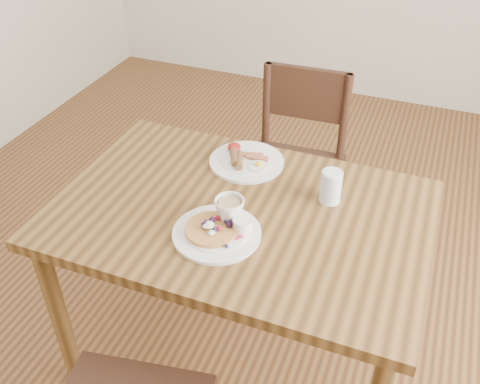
{
  "coord_description": "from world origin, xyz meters",
  "views": [
    {
      "loc": [
        0.49,
        -1.25,
        1.83
      ],
      "look_at": [
        0.0,
        0.0,
        0.82
      ],
      "focal_mm": 40.0,
      "sensor_mm": 36.0,
      "label": 1
    }
  ],
  "objects_px": {
    "dining_table": "(240,233)",
    "breakfast_plate": "(246,160)",
    "teacup_saucer": "(229,213)",
    "pancake_plate": "(218,231)",
    "chair_far": "(295,160)",
    "water_glass": "(331,187)"
  },
  "relations": [
    {
      "from": "dining_table",
      "to": "chair_far",
      "type": "xyz_separation_m",
      "value": [
        -0.01,
        0.72,
        -0.16
      ]
    },
    {
      "from": "dining_table",
      "to": "breakfast_plate",
      "type": "relative_size",
      "value": 4.44
    },
    {
      "from": "pancake_plate",
      "to": "breakfast_plate",
      "type": "xyz_separation_m",
      "value": [
        -0.06,
        0.4,
        -0.0
      ]
    },
    {
      "from": "teacup_saucer",
      "to": "water_glass",
      "type": "height_order",
      "value": "water_glass"
    },
    {
      "from": "pancake_plate",
      "to": "teacup_saucer",
      "type": "height_order",
      "value": "teacup_saucer"
    },
    {
      "from": "dining_table",
      "to": "pancake_plate",
      "type": "bearing_deg",
      "value": -97.04
    },
    {
      "from": "teacup_saucer",
      "to": "water_glass",
      "type": "bearing_deg",
      "value": 41.3
    },
    {
      "from": "breakfast_plate",
      "to": "teacup_saucer",
      "type": "height_order",
      "value": "teacup_saucer"
    },
    {
      "from": "pancake_plate",
      "to": "teacup_saucer",
      "type": "bearing_deg",
      "value": 78.17
    },
    {
      "from": "breakfast_plate",
      "to": "water_glass",
      "type": "bearing_deg",
      "value": -17.79
    },
    {
      "from": "dining_table",
      "to": "teacup_saucer",
      "type": "bearing_deg",
      "value": -93.21
    },
    {
      "from": "pancake_plate",
      "to": "teacup_saucer",
      "type": "relative_size",
      "value": 1.93
    },
    {
      "from": "dining_table",
      "to": "teacup_saucer",
      "type": "xyz_separation_m",
      "value": [
        -0.0,
        -0.08,
        0.14
      ]
    },
    {
      "from": "dining_table",
      "to": "pancake_plate",
      "type": "height_order",
      "value": "pancake_plate"
    },
    {
      "from": "dining_table",
      "to": "teacup_saucer",
      "type": "height_order",
      "value": "teacup_saucer"
    },
    {
      "from": "pancake_plate",
      "to": "breakfast_plate",
      "type": "distance_m",
      "value": 0.4
    },
    {
      "from": "chair_far",
      "to": "water_glass",
      "type": "bearing_deg",
      "value": 112.74
    },
    {
      "from": "water_glass",
      "to": "teacup_saucer",
      "type": "bearing_deg",
      "value": -138.7
    },
    {
      "from": "dining_table",
      "to": "breakfast_plate",
      "type": "bearing_deg",
      "value": 107.13
    },
    {
      "from": "chair_far",
      "to": "water_glass",
      "type": "relative_size",
      "value": 7.89
    },
    {
      "from": "dining_table",
      "to": "chair_far",
      "type": "relative_size",
      "value": 1.36
    },
    {
      "from": "teacup_saucer",
      "to": "breakfast_plate",
      "type": "bearing_deg",
      "value": 102.64
    }
  ]
}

